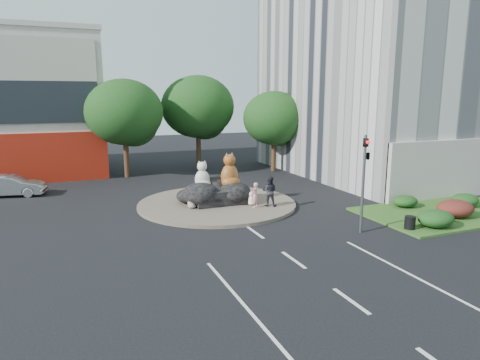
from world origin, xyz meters
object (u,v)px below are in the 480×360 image
at_px(kitten_white, 251,198).
at_px(pedestrian_dark, 270,191).
at_px(litter_bin, 410,223).
at_px(parked_car, 11,186).
at_px(pedestrian_pink, 255,195).
at_px(cat_white, 202,175).
at_px(cat_tabby, 230,170).
at_px(kitten_calico, 192,200).

relative_size(kitten_white, pedestrian_dark, 0.48).
xyz_separation_m(pedestrian_dark, litter_bin, (4.81, -6.66, -0.68)).
height_order(parked_car, litter_bin, parked_car).
height_order(pedestrian_pink, pedestrian_dark, pedestrian_dark).
bearing_deg(cat_white, cat_tabby, -0.70).
bearing_deg(litter_bin, parked_car, 140.29).
relative_size(parked_car, litter_bin, 6.73).
xyz_separation_m(kitten_white, litter_bin, (5.75, -7.28, -0.19)).
bearing_deg(cat_tabby, cat_white, 149.28).
bearing_deg(cat_tabby, pedestrian_pink, -87.09).
bearing_deg(kitten_calico, pedestrian_dark, 26.38).
bearing_deg(cat_white, kitten_calico, -123.61).
bearing_deg(kitten_calico, parked_car, -177.41).
bearing_deg(pedestrian_pink, litter_bin, 91.32).
bearing_deg(pedestrian_pink, parked_car, -74.35).
xyz_separation_m(kitten_calico, parked_car, (-10.52, 8.61, 0.06)).
bearing_deg(litter_bin, kitten_calico, 139.84).
distance_m(kitten_calico, pedestrian_pink, 3.86).
bearing_deg(kitten_calico, pedestrian_pink, 22.87).
bearing_deg(pedestrian_pink, kitten_calico, -58.50).
xyz_separation_m(kitten_calico, pedestrian_pink, (3.63, -1.25, 0.29)).
height_order(cat_tabby, litter_bin, cat_tabby).
relative_size(cat_white, litter_bin, 2.73).
bearing_deg(pedestrian_dark, cat_white, 0.70).
xyz_separation_m(cat_white, cat_tabby, (1.72, -0.31, 0.23)).
relative_size(cat_white, parked_car, 0.41).
distance_m(cat_tabby, litter_bin, 11.11).
bearing_deg(pedestrian_dark, cat_tabby, -13.85).
bearing_deg(litter_bin, pedestrian_dark, 125.82).
distance_m(cat_white, pedestrian_pink, 3.66).
distance_m(pedestrian_pink, pedestrian_dark, 0.98).
bearing_deg(kitten_white, kitten_calico, 116.34).
bearing_deg(parked_car, litter_bin, -116.99).
bearing_deg(cat_tabby, parked_car, 129.10).
xyz_separation_m(pedestrian_pink, litter_bin, (5.77, -6.68, -0.52)).
bearing_deg(cat_white, parked_car, 156.61).
bearing_deg(kitten_white, pedestrian_pink, -145.05).
distance_m(pedestrian_dark, litter_bin, 8.24).
bearing_deg(cat_tabby, pedestrian_dark, -68.65).
relative_size(kitten_white, litter_bin, 1.34).
relative_size(cat_tabby, pedestrian_dark, 1.23).
bearing_deg(parked_car, cat_white, -110.30).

